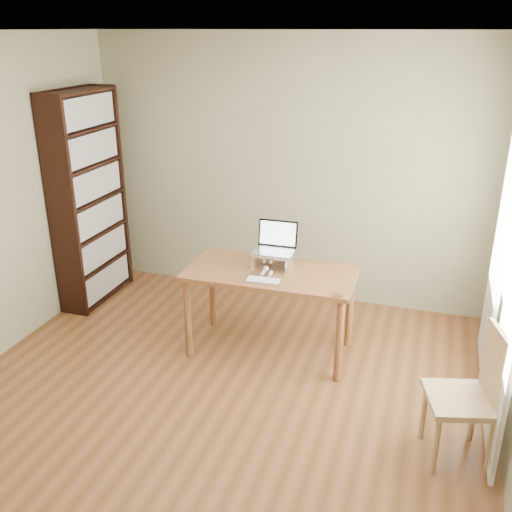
{
  "coord_description": "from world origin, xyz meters",
  "views": [
    {
      "loc": [
        1.4,
        -3.07,
        2.62
      ],
      "look_at": [
        0.06,
        1.04,
        0.88
      ],
      "focal_mm": 40.0,
      "sensor_mm": 36.0,
      "label": 1
    }
  ],
  "objects_px": {
    "bookshelf": "(89,199)",
    "desk": "(270,282)",
    "cat": "(273,259)",
    "chair": "(474,394)",
    "laptop": "(276,244)",
    "keyboard": "(263,281)"
  },
  "relations": [
    {
      "from": "cat",
      "to": "laptop",
      "type": "bearing_deg",
      "value": 58.94
    },
    {
      "from": "desk",
      "to": "bookshelf",
      "type": "bearing_deg",
      "value": 165.44
    },
    {
      "from": "laptop",
      "to": "keyboard",
      "type": "relative_size",
      "value": 1.19
    },
    {
      "from": "bookshelf",
      "to": "keyboard",
      "type": "distance_m",
      "value": 2.16
    },
    {
      "from": "chair",
      "to": "cat",
      "type": "bearing_deg",
      "value": 132.44
    },
    {
      "from": "desk",
      "to": "laptop",
      "type": "bearing_deg",
      "value": 88.99
    },
    {
      "from": "bookshelf",
      "to": "keyboard",
      "type": "bearing_deg",
      "value": -19.26
    },
    {
      "from": "bookshelf",
      "to": "cat",
      "type": "height_order",
      "value": "bookshelf"
    },
    {
      "from": "cat",
      "to": "desk",
      "type": "bearing_deg",
      "value": -86.13
    },
    {
      "from": "laptop",
      "to": "bookshelf",
      "type": "bearing_deg",
      "value": 169.24
    },
    {
      "from": "desk",
      "to": "chair",
      "type": "relative_size",
      "value": 1.52
    },
    {
      "from": "desk",
      "to": "keyboard",
      "type": "bearing_deg",
      "value": -89.62
    },
    {
      "from": "laptop",
      "to": "chair",
      "type": "height_order",
      "value": "laptop"
    },
    {
      "from": "cat",
      "to": "chair",
      "type": "bearing_deg",
      "value": -35.77
    },
    {
      "from": "bookshelf",
      "to": "laptop",
      "type": "distance_m",
      "value": 2.05
    },
    {
      "from": "cat",
      "to": "chair",
      "type": "xyz_separation_m",
      "value": [
        1.61,
        -1.01,
        -0.31
      ]
    },
    {
      "from": "bookshelf",
      "to": "desk",
      "type": "height_order",
      "value": "bookshelf"
    },
    {
      "from": "desk",
      "to": "keyboard",
      "type": "height_order",
      "value": "keyboard"
    },
    {
      "from": "chair",
      "to": "keyboard",
      "type": "bearing_deg",
      "value": 141.44
    },
    {
      "from": "bookshelf",
      "to": "chair",
      "type": "height_order",
      "value": "bookshelf"
    },
    {
      "from": "keyboard",
      "to": "cat",
      "type": "bearing_deg",
      "value": 90.43
    },
    {
      "from": "keyboard",
      "to": "desk",
      "type": "bearing_deg",
      "value": 88.35
    }
  ]
}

